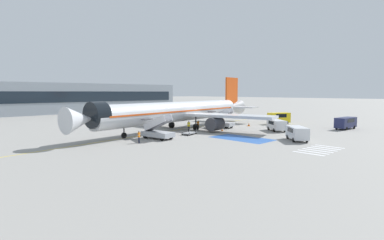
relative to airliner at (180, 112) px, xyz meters
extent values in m
plane|color=gray|center=(-0.57, 0.17, -3.22)|extent=(600.00, 600.00, 0.00)
cube|color=gold|center=(-0.67, -0.09, -3.22)|extent=(78.06, 10.78, 0.01)
cube|color=#2856A8|center=(-0.67, -14.15, -3.22)|extent=(4.91, 8.96, 0.01)
cube|color=silver|center=(-4.27, -25.68, -3.22)|extent=(0.44, 3.60, 0.01)
cube|color=silver|center=(-3.07, -25.68, -3.22)|extent=(0.44, 3.60, 0.01)
cube|color=silver|center=(-1.87, -25.68, -3.22)|extent=(0.44, 3.60, 0.01)
cube|color=silver|center=(-0.67, -25.68, -3.22)|extent=(0.44, 3.60, 0.01)
cube|color=silver|center=(0.53, -25.68, -3.22)|extent=(0.44, 3.60, 0.01)
cube|color=silver|center=(1.73, -25.68, -3.22)|extent=(0.44, 3.60, 0.01)
cylinder|color=silver|center=(-0.67, -0.09, 0.05)|extent=(34.91, 8.18, 3.54)
cone|color=silver|center=(-19.82, -2.69, 0.05)|extent=(4.32, 3.96, 3.47)
cone|color=silver|center=(19.17, 2.60, 0.05)|extent=(5.72, 4.08, 3.40)
cylinder|color=black|center=(-17.19, -2.33, 0.49)|extent=(2.58, 3.83, 3.57)
cube|color=#DB4C14|center=(-0.67, -0.09, 0.22)|extent=(32.16, 7.87, 0.24)
cube|color=silver|center=(3.72, -8.00, -0.48)|extent=(8.47, 16.70, 0.44)
cylinder|color=#38383D|center=(1.96, -6.74, -1.85)|extent=(3.17, 2.60, 2.23)
cube|color=silver|center=(1.46, 8.71, -0.48)|extent=(4.33, 16.18, 0.44)
cylinder|color=#38383D|center=(0.10, 7.02, -1.85)|extent=(3.17, 2.60, 2.23)
cube|color=#DB4C14|center=(18.39, 2.49, 3.87)|extent=(4.96, 1.02, 5.87)
cube|color=silver|center=(18.31, -0.91, 0.22)|extent=(3.92, 6.04, 0.24)
cube|color=silver|center=(17.41, 5.75, 0.22)|extent=(3.92, 6.04, 0.24)
cylinder|color=#38383D|center=(-12.72, -1.73, -1.56)|extent=(0.20, 0.20, 2.50)
cylinder|color=black|center=(-12.72, -1.73, -2.80)|extent=(0.87, 0.39, 0.84)
cylinder|color=#38383D|center=(1.37, -2.71, -1.58)|extent=(0.24, 0.24, 2.19)
cylinder|color=black|center=(1.37, -2.71, -2.67)|extent=(1.17, 0.74, 1.10)
cylinder|color=#38383D|center=(0.59, 2.98, -1.58)|extent=(0.24, 0.24, 2.19)
cylinder|color=black|center=(0.59, 2.98, -2.67)|extent=(1.17, 0.74, 1.10)
cube|color=#ADB2BA|center=(-9.55, -5.71, -2.52)|extent=(2.83, 5.05, 0.70)
cylinder|color=black|center=(-10.71, -4.17, -2.87)|extent=(0.31, 0.72, 0.70)
cylinder|color=black|center=(-8.85, -3.92, -2.87)|extent=(0.31, 0.72, 0.70)
cylinder|color=black|center=(-10.26, -7.50, -2.87)|extent=(0.31, 0.72, 0.70)
cylinder|color=black|center=(-8.40, -7.24, -2.87)|extent=(0.31, 0.72, 0.70)
cube|color=#4C4C51|center=(-9.55, -5.71, -1.33)|extent=(1.97, 4.30, 1.83)
cube|color=#4C4C51|center=(-9.86, -3.45, -0.49)|extent=(1.78, 1.31, 0.12)
cube|color=silver|center=(-10.32, -5.81, -0.86)|extent=(0.66, 4.41, 2.56)
cube|color=silver|center=(-8.79, -5.60, -0.86)|extent=(0.66, 4.41, 2.56)
cube|color=#ADB2BA|center=(7.66, -3.37, -2.52)|extent=(2.83, 5.05, 0.70)
cylinder|color=black|center=(6.51, -1.83, -2.87)|extent=(0.31, 0.72, 0.70)
cylinder|color=black|center=(8.36, -1.58, -2.87)|extent=(0.31, 0.72, 0.70)
cylinder|color=black|center=(6.96, -5.16, -2.87)|extent=(0.31, 0.72, 0.70)
cylinder|color=black|center=(8.81, -4.91, -2.87)|extent=(0.31, 0.72, 0.70)
cube|color=#4C4C51|center=(7.66, -3.37, -1.21)|extent=(1.97, 4.30, 2.07)
cube|color=#4C4C51|center=(7.36, -1.11, -0.25)|extent=(1.78, 1.31, 0.12)
cube|color=silver|center=(6.90, -3.47, -0.74)|extent=(0.66, 4.45, 2.78)
cube|color=silver|center=(8.42, -3.27, -0.74)|extent=(0.66, 4.45, 2.78)
cube|color=#38383D|center=(5.88, 23.73, -2.44)|extent=(8.74, 3.59, 0.60)
cube|color=silver|center=(1.77, 24.27, -1.94)|extent=(2.18, 2.60, 1.60)
cube|color=black|center=(0.83, 24.39, -1.62)|extent=(0.30, 1.99, 0.70)
cylinder|color=#B7BCC4|center=(6.26, 23.68, -0.92)|extent=(6.12, 3.19, 2.45)
cylinder|color=gold|center=(6.26, 23.68, -0.92)|extent=(0.67, 2.52, 2.49)
cylinder|color=black|center=(1.99, 23.04, -2.74)|extent=(0.99, 0.40, 0.96)
cylinder|color=black|center=(2.30, 25.40, -2.74)|extent=(0.99, 0.40, 0.96)
cylinder|color=black|center=(6.20, 22.49, -2.74)|extent=(0.99, 0.40, 0.96)
cylinder|color=black|center=(6.51, 24.84, -2.74)|extent=(0.99, 0.40, 0.96)
cylinder|color=black|center=(8.53, 22.18, -2.74)|extent=(0.99, 0.40, 0.96)
cylinder|color=black|center=(8.84, 24.54, -2.74)|extent=(0.99, 0.40, 0.96)
cube|color=silver|center=(10.62, -13.37, -2.11)|extent=(4.34, 4.71, 1.59)
cube|color=black|center=(10.62, -13.37, -1.76)|extent=(3.11, 3.18, 0.57)
cylinder|color=black|center=(10.76, -11.72, -2.90)|extent=(0.56, 0.62, 0.64)
cylinder|color=black|center=(12.20, -12.88, -2.90)|extent=(0.56, 0.62, 0.64)
cylinder|color=black|center=(9.04, -13.86, -2.90)|extent=(0.56, 0.62, 0.64)
cylinder|color=black|center=(10.48, -15.02, -2.90)|extent=(0.56, 0.62, 0.64)
cube|color=#1E234C|center=(21.80, -21.00, -1.99)|extent=(5.39, 2.33, 1.83)
cube|color=black|center=(21.80, -21.00, -1.59)|extent=(3.04, 2.15, 0.66)
cylinder|color=black|center=(20.10, -21.71, -2.90)|extent=(0.66, 0.26, 0.64)
cylinder|color=black|center=(20.25, -20.00, -2.90)|extent=(0.66, 0.26, 0.64)
cylinder|color=black|center=(23.34, -22.00, -2.90)|extent=(0.66, 0.26, 0.64)
cylinder|color=black|center=(23.49, -20.29, -2.90)|extent=(0.66, 0.26, 0.64)
cube|color=silver|center=(3.23, -20.70, -2.09)|extent=(4.57, 4.51, 1.63)
cube|color=black|center=(3.23, -20.70, -1.73)|extent=(3.14, 3.13, 0.59)
cylinder|color=black|center=(3.62, -19.09, -2.90)|extent=(0.60, 0.59, 0.64)
cylinder|color=black|center=(4.85, -20.38, -2.90)|extent=(0.60, 0.59, 0.64)
cylinder|color=black|center=(1.61, -21.02, -2.90)|extent=(0.60, 0.59, 0.64)
cylinder|color=black|center=(2.85, -22.31, -2.90)|extent=(0.60, 0.59, 0.64)
cube|color=yellow|center=(21.29, -7.89, -1.86)|extent=(4.92, 3.79, 2.08)
cube|color=black|center=(21.29, -7.89, -1.41)|extent=(3.11, 2.83, 0.75)
cylinder|color=black|center=(22.95, -7.82, -2.90)|extent=(0.66, 0.48, 0.64)
cylinder|color=black|center=(22.15, -9.30, -2.90)|extent=(0.66, 0.48, 0.64)
cylinder|color=black|center=(20.43, -6.47, -2.90)|extent=(0.66, 0.48, 0.64)
cylinder|color=black|center=(19.64, -7.95, -2.90)|extent=(0.66, 0.48, 0.64)
cube|color=gray|center=(-3.32, -5.81, -2.96)|extent=(2.92, 2.18, 0.12)
cylinder|color=black|center=(-2.50, -4.91, -3.02)|extent=(0.41, 0.21, 0.40)
cylinder|color=black|center=(-2.14, -6.13, -3.02)|extent=(0.41, 0.21, 0.40)
cylinder|color=black|center=(-4.49, -5.50, -3.02)|extent=(0.41, 0.21, 0.40)
cylinder|color=black|center=(-4.13, -6.72, -3.02)|extent=(0.41, 0.21, 0.40)
cylinder|color=gray|center=(-2.36, -4.81, -2.63)|extent=(0.05, 0.05, 0.55)
cylinder|color=gray|center=(-1.97, -6.14, -2.63)|extent=(0.05, 0.05, 0.55)
cylinder|color=gray|center=(-4.66, -5.49, -2.63)|extent=(0.05, 0.05, 0.55)
cylinder|color=gray|center=(-4.27, -6.82, -2.63)|extent=(0.05, 0.05, 0.55)
cylinder|color=black|center=(-0.66, -2.88, -2.79)|extent=(0.14, 0.14, 0.87)
cylinder|color=black|center=(-0.50, -2.95, -2.79)|extent=(0.14, 0.14, 0.87)
cube|color=yellow|center=(-0.58, -2.91, -2.01)|extent=(0.47, 0.38, 0.69)
cube|color=silver|center=(-0.58, -2.91, -2.01)|extent=(0.49, 0.39, 0.06)
sphere|color=brown|center=(-0.58, -2.91, -1.55)|extent=(0.24, 0.24, 0.24)
cylinder|color=#2D2D33|center=(2.20, -2.57, -2.81)|extent=(0.14, 0.14, 0.83)
cylinder|color=#2D2D33|center=(2.08, -2.45, -2.81)|extent=(0.14, 0.14, 0.83)
cube|color=orange|center=(2.14, -2.51, -2.06)|extent=(0.46, 0.45, 0.66)
cube|color=silver|center=(2.14, -2.51, -2.06)|extent=(0.47, 0.46, 0.06)
sphere|color=#9E704C|center=(2.14, -2.51, -1.62)|extent=(0.23, 0.23, 0.23)
cylinder|color=#191E38|center=(-13.64, -6.80, -2.83)|extent=(0.14, 0.14, 0.78)
cylinder|color=#191E38|center=(-13.51, -6.69, -2.83)|extent=(0.14, 0.14, 0.78)
cube|color=orange|center=(-13.58, -6.75, -2.14)|extent=(0.46, 0.44, 0.62)
cube|color=silver|center=(-13.58, -6.75, -2.14)|extent=(0.48, 0.45, 0.06)
sphere|color=brown|center=(-13.58, -6.75, -1.72)|extent=(0.21, 0.21, 0.21)
cone|color=orange|center=(13.40, -5.71, -2.91)|extent=(0.57, 0.57, 0.63)
cylinder|color=white|center=(13.40, -5.71, -2.88)|extent=(0.31, 0.31, 0.08)
cone|color=orange|center=(3.93, -6.65, -2.98)|extent=(0.43, 0.43, 0.48)
cylinder|color=white|center=(3.93, -6.65, -2.96)|extent=(0.24, 0.24, 0.06)
cube|color=#89939E|center=(-10.03, 58.52, 1.56)|extent=(108.72, 12.00, 9.57)
cube|color=#19232D|center=(-10.03, 52.47, 2.04)|extent=(104.37, 0.10, 3.35)
camera|label=1|loc=(-36.37, -39.67, 3.56)|focal=28.00mm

